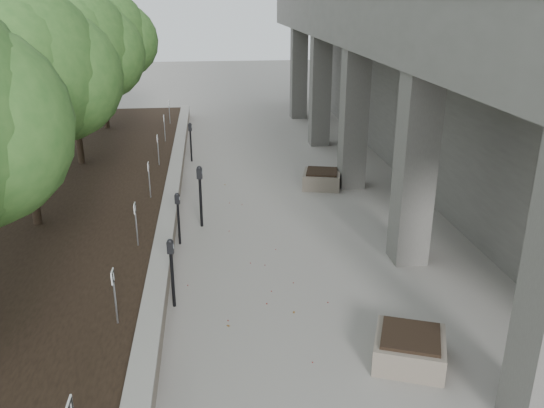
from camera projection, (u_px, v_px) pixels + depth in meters
retaining_wall at (170, 209)px, 14.26m from camera, size 0.39×26.00×0.50m
planting_bed at (21, 217)px, 13.89m from camera, size 7.00×26.00×0.40m
crabapple_tree_3 at (19, 107)px, 12.00m from camera, size 4.60×4.00×5.44m
crabapple_tree_4 at (71, 76)px, 16.65m from camera, size 4.60×4.00×5.44m
crabapple_tree_5 at (100, 58)px, 21.30m from camera, size 4.60×4.00×5.44m
parking_sign_3 at (115, 297)px, 8.87m from camera, size 0.04×0.22×0.96m
parking_sign_4 at (136, 225)px, 11.66m from camera, size 0.04×0.22×0.96m
parking_sign_5 at (149, 180)px, 14.45m from camera, size 0.04×0.22×0.96m
parking_sign_6 at (158, 150)px, 17.24m from camera, size 0.04×0.22×0.96m
parking_sign_7 at (165, 128)px, 20.03m from camera, size 0.04×0.22×0.96m
parking_sign_8 at (169, 112)px, 22.81m from camera, size 0.04×0.22×0.96m
parking_meter_2 at (172, 273)px, 10.05m from camera, size 0.15×0.12×1.36m
parking_meter_3 at (179, 219)px, 12.63m from camera, size 0.14×0.12×1.25m
parking_meter_4 at (201, 197)px, 13.56m from camera, size 0.17×0.13×1.56m
parking_meter_5 at (191, 142)px, 18.96m from camera, size 0.15×0.12×1.35m
planter_front at (409, 348)px, 8.65m from camera, size 1.37×1.37×0.49m
planter_back at (322, 179)px, 16.58m from camera, size 1.31×1.31×0.50m
berry_scatter at (249, 290)px, 10.81m from camera, size 3.30×14.10×0.02m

